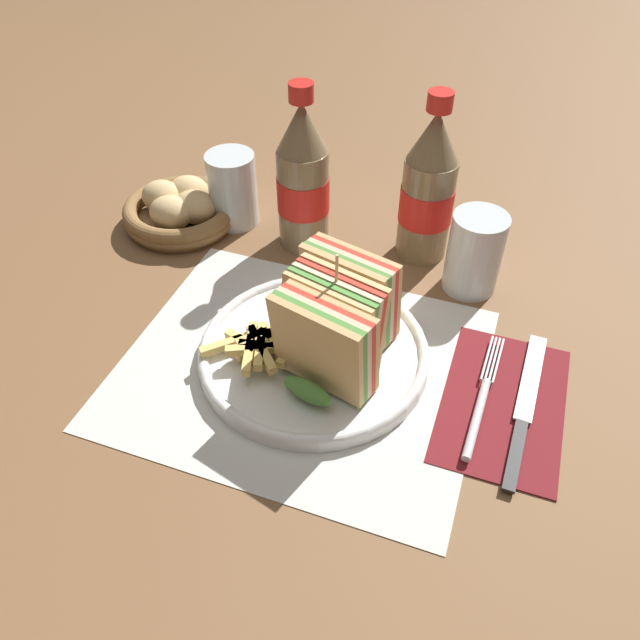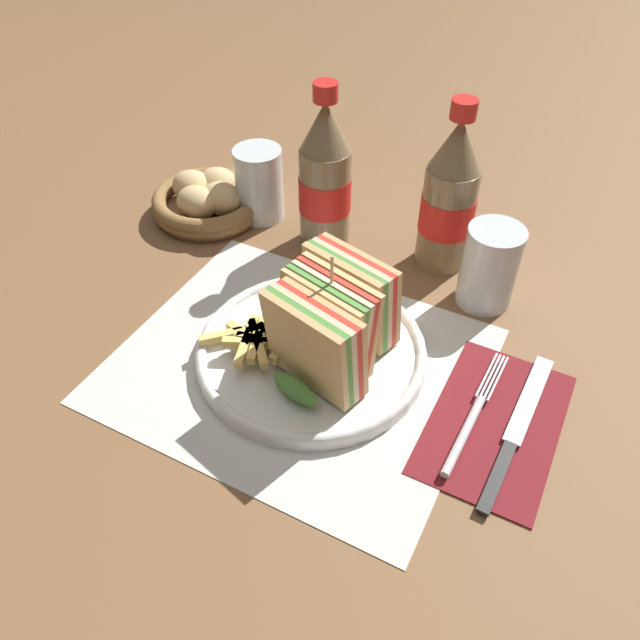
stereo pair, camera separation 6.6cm
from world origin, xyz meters
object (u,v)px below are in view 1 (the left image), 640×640
object	(u,v)px
coke_bottle_far	(428,190)
glass_far	(233,189)
coke_bottle_near	(303,180)
plate_main	(314,352)
glass_near	(474,258)
club_sandwich	(336,321)
fork	(480,405)
bread_basket	(180,209)
knife	(525,408)

from	to	relation	value
coke_bottle_far	glass_far	distance (m)	0.26
glass_far	coke_bottle_near	bearing A→B (deg)	-6.55
plate_main	coke_bottle_near	bearing A→B (deg)	113.54
glass_near	coke_bottle_near	bearing A→B (deg)	175.06
club_sandwich	fork	world-z (taller)	club_sandwich
club_sandwich	fork	size ratio (longest dim) A/B	0.95
coke_bottle_far	glass_far	world-z (taller)	coke_bottle_far
plate_main	bread_basket	size ratio (longest dim) A/B	1.61
knife	glass_far	size ratio (longest dim) A/B	2.08
club_sandwich	plate_main	bearing A→B (deg)	170.79
fork	glass_near	world-z (taller)	glass_near
coke_bottle_near	glass_near	bearing A→B (deg)	-4.94
fork	glass_far	bearing A→B (deg)	151.18
plate_main	bread_basket	xyz separation A→B (m)	(-0.26, 0.18, 0.01)
club_sandwich	knife	bearing A→B (deg)	1.99
fork	glass_far	distance (m)	0.44
coke_bottle_near	coke_bottle_far	size ratio (longest dim) A/B	1.00
glass_near	glass_far	bearing A→B (deg)	174.54
glass_near	knife	bearing A→B (deg)	-63.83
knife	coke_bottle_far	bearing A→B (deg)	127.02
knife	glass_far	xyz separation A→B (m)	(-0.42, 0.21, 0.04)
glass_near	coke_bottle_far	bearing A→B (deg)	145.79
coke_bottle_far	glass_far	xyz separation A→B (m)	(-0.26, -0.02, -0.04)
fork	bread_basket	size ratio (longest dim) A/B	1.11
knife	coke_bottle_far	distance (m)	0.29
club_sandwich	coke_bottle_far	size ratio (longest dim) A/B	0.76
club_sandwich	coke_bottle_near	xyz separation A→B (m)	(-0.11, 0.20, 0.02)
coke_bottle_far	coke_bottle_near	bearing A→B (deg)	-169.04
fork	knife	bearing A→B (deg)	20.12
knife	coke_bottle_near	xyz separation A→B (m)	(-0.31, 0.20, 0.09)
glass_far	coke_bottle_far	bearing A→B (deg)	3.80
coke_bottle_far	glass_far	size ratio (longest dim) A/B	2.14
coke_bottle_near	bread_basket	world-z (taller)	coke_bottle_near
club_sandwich	bread_basket	world-z (taller)	club_sandwich
coke_bottle_near	fork	bearing A→B (deg)	-38.16
coke_bottle_near	bread_basket	distance (m)	0.19
knife	glass_near	xyz separation A→B (m)	(-0.09, 0.18, 0.04)
coke_bottle_far	glass_near	world-z (taller)	coke_bottle_far
fork	coke_bottle_far	distance (m)	0.28
fork	glass_near	xyz separation A→B (m)	(-0.04, 0.19, 0.03)
club_sandwich	bread_basket	bearing A→B (deg)	147.05
knife	glass_near	bearing A→B (deg)	118.10
club_sandwich	bread_basket	size ratio (longest dim) A/B	1.06
knife	glass_near	world-z (taller)	glass_near
plate_main	knife	bearing A→B (deg)	0.72
glass_far	knife	bearing A→B (deg)	-26.60
coke_bottle_near	knife	bearing A→B (deg)	-32.35
fork	knife	size ratio (longest dim) A/B	0.82
coke_bottle_far	glass_near	xyz separation A→B (m)	(0.07, -0.05, -0.05)
fork	knife	world-z (taller)	fork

